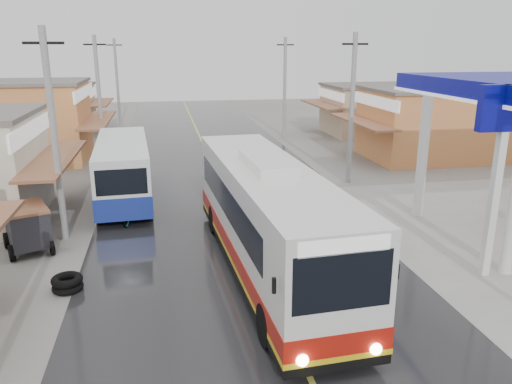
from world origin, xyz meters
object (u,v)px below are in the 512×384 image
Objects in this scene: cyclist at (131,207)px; tyre_stack at (67,283)px; second_bus at (123,169)px; tricycle_near at (27,226)px; coach_bus at (267,217)px.

cyclist reaches higher than tyre_stack.
tricycle_near is at bearing -121.00° from second_bus.
second_bus is at bearing 115.25° from cyclist.
cyclist is 4.32m from tricycle_near.
tricycle_near is (-3.58, -2.41, 0.27)m from cyclist.
coach_bus is 13.14× the size of tyre_stack.
tricycle_near reaches higher than tyre_stack.
coach_bus is 5.87× the size of cyclist.
second_bus reaches higher than tricycle_near.
cyclist reaches higher than tricycle_near.
second_bus is (-5.20, 9.07, -0.30)m from coach_bus.
cyclist is at bearing -85.02° from second_bus.
second_bus is 4.17× the size of cyclist.
tricycle_near is (-3.09, -5.85, -0.60)m from second_bus.
second_bus is 3.58m from cyclist.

